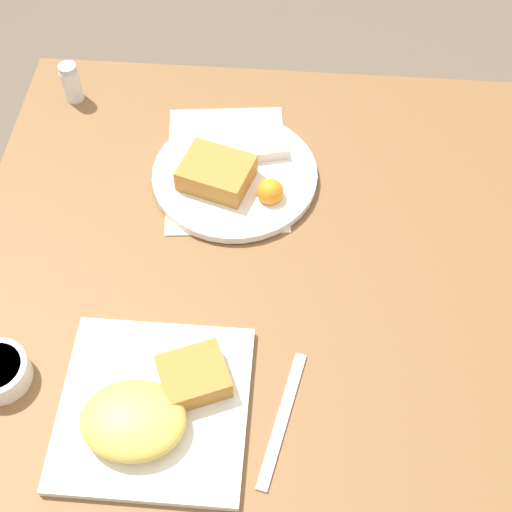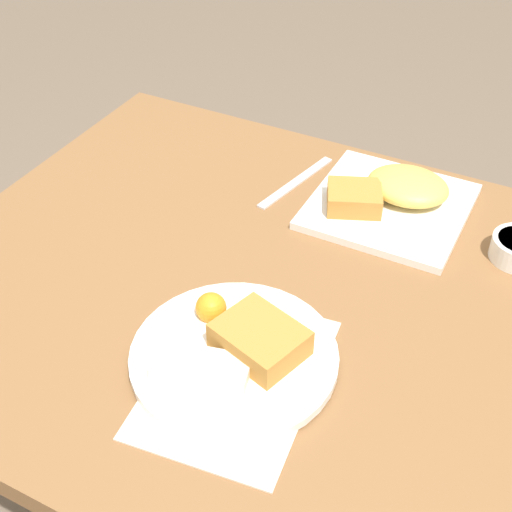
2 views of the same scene
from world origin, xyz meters
The scene contains 5 objects.
dining_table centered at (0.00, 0.00, 0.65)m, with size 0.97×0.87×0.74m.
menu_card centered at (-0.09, 0.18, 0.74)m, with size 0.23×0.31×0.00m.
plate_square_near centered at (-0.14, -0.28, 0.76)m, with size 0.26×0.26×0.06m.
plate_oval_far centered at (-0.08, 0.15, 0.76)m, with size 0.28×0.28×0.05m.
butter_knife centered at (0.03, -0.27, 0.74)m, with size 0.06×0.20×0.00m.
Camera 2 is at (-0.39, 0.71, 1.46)m, focal length 50.00 mm.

